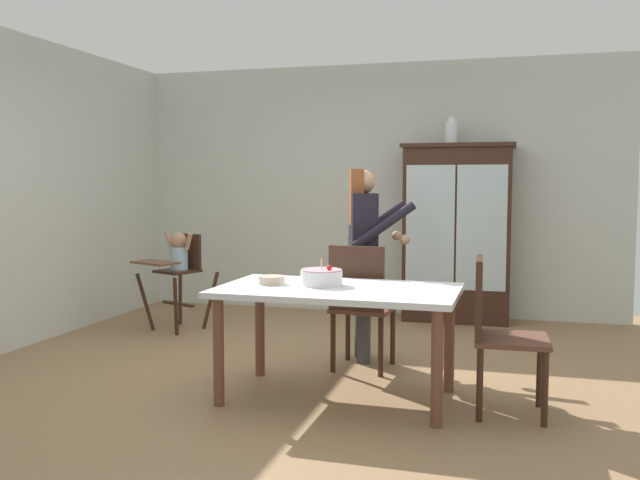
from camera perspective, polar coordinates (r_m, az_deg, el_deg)
ground_plane at (r=5.14m, az=-1.37°, el=-11.27°), size 6.24×6.24×0.00m
wall_back at (r=7.50m, az=4.45°, el=4.23°), size 5.32×0.06×2.70m
china_cabinet at (r=7.13m, az=11.36°, el=0.62°), size 1.13×0.48×1.82m
ceramic_vase at (r=7.14m, az=10.90°, el=8.84°), size 0.13×0.13×0.27m
high_chair_with_toddler at (r=6.73m, az=-11.78°, el=-1.86°), size 0.75×0.82×0.95m
adult_person at (r=5.43m, az=3.69°, el=-0.01°), size 0.61×0.60×1.53m
dining_table at (r=4.49m, az=1.50°, el=-5.15°), size 1.58×0.92×0.74m
birthday_cake at (r=4.55m, az=0.12°, el=-3.13°), size 0.28×0.28×0.19m
serving_bowl at (r=4.63m, az=-4.06°, el=-3.35°), size 0.18×0.18×0.05m
dining_chair_far_side at (r=5.14m, az=3.35°, el=-4.91°), size 0.47×0.47×0.96m
dining_chair_right_end at (r=4.36m, az=14.38°, el=-6.83°), size 0.46×0.46×0.96m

